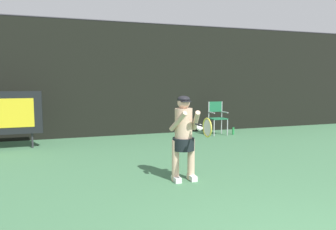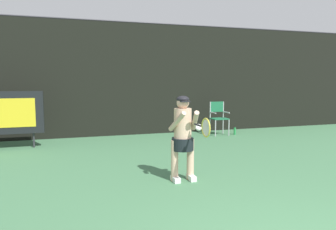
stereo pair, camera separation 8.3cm
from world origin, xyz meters
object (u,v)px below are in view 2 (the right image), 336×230
Objects in this scene: tennis_racket at (205,128)px; tennis_player at (183,134)px; umpire_chair at (219,116)px; water_bottle at (235,131)px.

tennis_player is at bearing 99.56° from tennis_racket.
umpire_chair is 0.71× the size of tennis_player.
tennis_player is 0.71m from tennis_racket.
tennis_player is (-3.35, -4.06, 0.71)m from water_bottle.
tennis_player is at bearing -129.50° from water_bottle.
tennis_player reaches higher than umpire_chair.
umpire_chair is 4.08× the size of water_bottle.
tennis_racket reaches higher than water_bottle.
water_bottle is 5.79m from tennis_racket.
tennis_player is 2.52× the size of tennis_racket.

